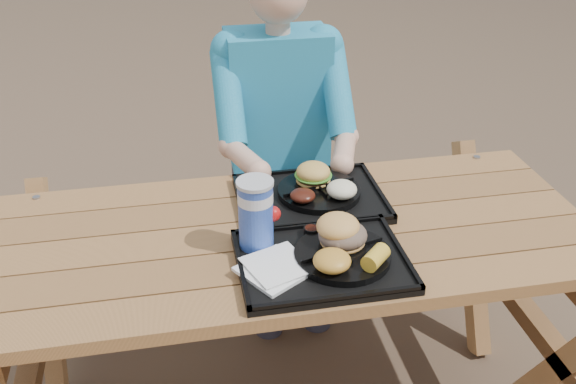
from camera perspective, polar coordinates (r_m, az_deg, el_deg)
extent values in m
cube|color=black|center=(1.73, 3.02, -6.25)|extent=(0.45, 0.35, 0.02)
cube|color=black|center=(2.01, 2.00, -0.66)|extent=(0.45, 0.35, 0.02)
cylinder|color=black|center=(1.73, 4.85, -5.59)|extent=(0.26, 0.26, 0.02)
cylinder|color=black|center=(2.02, 2.78, 0.06)|extent=(0.26, 0.26, 0.02)
cube|color=white|center=(1.68, -1.22, -6.83)|extent=(0.22, 0.22, 0.02)
cylinder|color=#163BA7|center=(1.73, -2.88, -2.09)|extent=(0.09, 0.09, 0.19)
cylinder|color=black|center=(1.81, 2.09, -3.53)|extent=(0.04, 0.04, 0.03)
cylinder|color=yellow|center=(1.84, 3.93, -3.10)|extent=(0.05, 0.05, 0.03)
ellipsoid|color=gold|center=(1.65, 3.94, -6.12)|extent=(0.10, 0.10, 0.05)
cube|color=black|center=(1.98, -2.76, -0.69)|extent=(0.10, 0.18, 0.01)
ellipsoid|color=#42160D|center=(1.94, 1.32, -0.32)|extent=(0.08, 0.08, 0.03)
ellipsoid|color=white|center=(1.96, 4.80, 0.23)|extent=(0.09, 0.09, 0.05)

